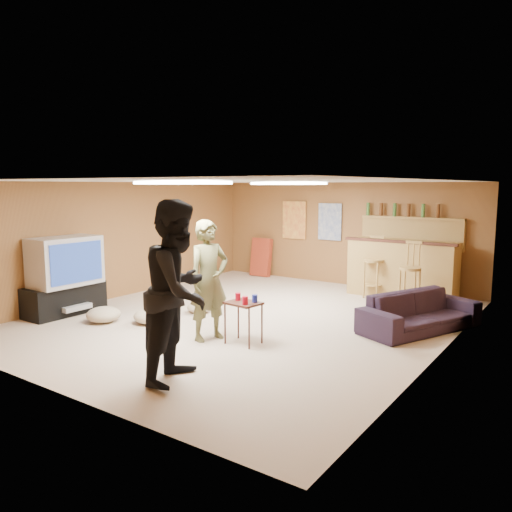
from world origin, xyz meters
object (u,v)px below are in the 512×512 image
Objects in this scene: person_olive at (209,280)px; tv_body at (65,261)px; sofa at (420,312)px; bar_counter at (402,269)px; tray_table at (243,323)px; person_black at (179,291)px.

tv_body is at bearing 113.48° from person_olive.
tv_body reaches higher than sofa.
bar_counter is 4.12m from tray_table.
person_black is (0.66, -1.30, 0.16)m from person_olive.
sofa is at bearing -30.23° from person_olive.
person_olive is at bearing 156.42° from sofa.
bar_counter is 1.00× the size of person_black.
person_olive is at bearing 10.98° from person_black.
tv_body is 0.55× the size of bar_counter.
person_olive is 0.84× the size of person_black.
person_black is 1.58m from tray_table.
person_black is 3.83m from sofa.
sofa is at bearing 48.22° from tray_table.
tray_table is (-0.82, -4.03, -0.26)m from bar_counter.
tray_table is (0.51, 0.11, -0.55)m from person_olive.
person_olive reaches higher than bar_counter.
bar_counter is at bearing 49.09° from sofa.
sofa is (5.11, 2.41, -0.62)m from tv_body.
tray_table is at bearing -60.81° from person_olive.
tv_body is 0.55× the size of person_black.
bar_counter is (4.15, 4.45, -0.35)m from tv_body.
bar_counter is at bearing 47.00° from tv_body.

